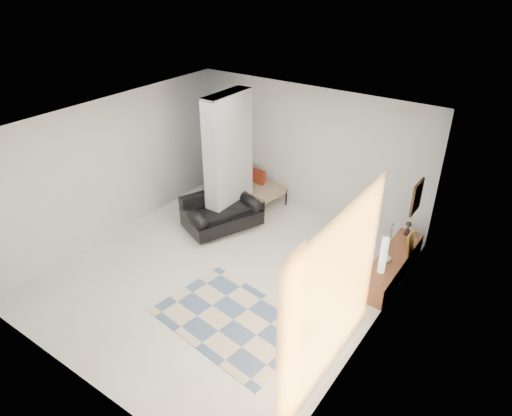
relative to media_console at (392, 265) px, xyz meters
The scene contains 17 objects.
floor 3.05m from the media_console, 145.95° to the right, with size 6.00×6.00×0.00m, color beige.
ceiling 4.00m from the media_console, 145.95° to the right, with size 6.00×6.00×0.00m, color white.
wall_back 3.08m from the media_console, 152.76° to the left, with size 6.00×6.00×0.00m, color silver.
wall_front 5.47m from the media_console, 118.19° to the right, with size 6.00×6.00×0.00m, color silver.
wall_left 5.67m from the media_console, 162.09° to the right, with size 6.00×6.00×0.00m, color silver.
wall_right 2.09m from the media_console, 82.31° to the right, with size 6.00×6.00×0.00m, color silver.
partition_column 3.81m from the media_console, behind, with size 0.35×1.20×2.80m, color #9FA4A6.
hallway_door 4.86m from the media_console, 164.78° to the left, with size 0.85×0.06×2.04m, color beige.
curtain 3.12m from the media_console, 86.99° to the right, with size 2.55×2.55×0.00m, color #F4A640.
wall_art 1.46m from the media_console, ahead, with size 0.04×0.45×0.55m, color #35220E.
media_console is the anchor object (origin of this frame).
loveseat 3.61m from the media_console, behind, with size 1.43×1.78×0.76m.
daybed 4.05m from the media_console, 166.81° to the left, with size 1.97×1.05×0.77m.
area_rug 3.07m from the media_console, 121.90° to the right, with size 2.41×1.61×0.01m, color beige.
cylinder_lamp 0.77m from the media_console, 92.03° to the right, with size 0.12×0.12×0.67m, color white.
bronze_figurine 0.91m from the media_console, 93.37° to the left, with size 0.14×0.14×0.27m, color black, non-canonical shape.
vase 0.36m from the media_console, 102.85° to the right, with size 0.16×0.16×0.17m, color silver.
Camera 1 is at (4.34, -5.19, 5.11)m, focal length 32.00 mm.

